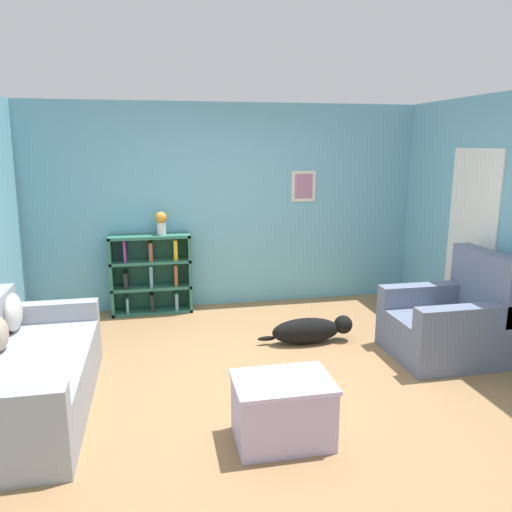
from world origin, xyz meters
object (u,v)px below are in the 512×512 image
recliner_chair (451,322)px  vase (161,222)px  dog (311,330)px  coffee_table (283,408)px  couch (20,376)px  bookshelf (152,274)px

recliner_chair → vase: 3.49m
dog → coffee_table: bearing=-113.8°
couch → bookshelf: size_ratio=1.96×
dog → vase: 2.27m
bookshelf → vase: 0.68m
couch → coffee_table: 2.08m
recliner_chair → bookshelf: bearing=146.2°
couch → bookshelf: bearing=65.9°
vase → recliner_chair: bearing=-34.8°
couch → dog: bearing=18.7°
bookshelf → couch: bearing=-114.1°
bookshelf → recliner_chair: (2.93, -1.96, -0.15)m
bookshelf → coffee_table: size_ratio=1.43×
recliner_chair → coffee_table: recliner_chair is taller
recliner_chair → dog: size_ratio=1.02×
recliner_chair → dog: bearing=155.5°
coffee_table → dog: bearing=66.2°
coffee_table → vase: (-0.76, 3.05, 0.91)m
recliner_chair → dog: 1.42m
couch → vase: (1.16, 2.26, 0.85)m
coffee_table → couch: bearing=157.8°
coffee_table → vase: 3.27m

